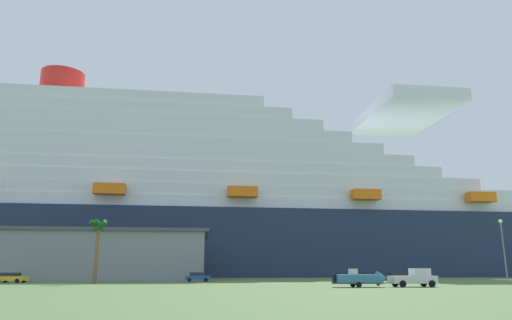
{
  "coord_description": "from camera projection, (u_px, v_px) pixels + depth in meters",
  "views": [
    {
      "loc": [
        -5.85,
        -71.36,
        2.02
      ],
      "look_at": [
        -3.57,
        32.03,
        26.6
      ],
      "focal_mm": 32.47,
      "sensor_mm": 36.0,
      "label": 1
    }
  ],
  "objects": [
    {
      "name": "ground_plane",
      "position": [
        273.0,
        280.0,
        98.25
      ],
      "size": [
        600.0,
        600.0,
        0.0
      ],
      "primitive_type": "plane",
      "color": "#4C6B38"
    },
    {
      "name": "parked_car_green_wagon",
      "position": [
        424.0,
        277.0,
        82.25
      ],
      "size": [
        4.67,
        2.03,
        1.58
      ],
      "color": "#2D723F",
      "rests_on": "ground_plane"
    },
    {
      "name": "parked_car_yellow_taxi",
      "position": [
        11.0,
        277.0,
        73.68
      ],
      "size": [
        4.89,
        2.47,
        1.58
      ],
      "color": "yellow",
      "rests_on": "ground_plane"
    },
    {
      "name": "pickup_truck",
      "position": [
        414.0,
        278.0,
        56.29
      ],
      "size": [
        5.82,
        2.89,
        2.2
      ],
      "color": "silver",
      "rests_on": "ground_plane"
    },
    {
      "name": "parked_car_black_coupe",
      "position": [
        398.0,
        277.0,
        78.2
      ],
      "size": [
        4.25,
        2.13,
        1.58
      ],
      "color": "black",
      "rests_on": "ground_plane"
    },
    {
      "name": "small_boat_on_trailer",
      "position": [
        363.0,
        279.0,
        55.25
      ],
      "size": [
        7.59,
        2.71,
        2.15
      ],
      "color": "#595960",
      "rests_on": "ground_plane"
    },
    {
      "name": "parked_car_blue_suv",
      "position": [
        197.0,
        277.0,
        80.14
      ],
      "size": [
        4.47,
        2.41,
        1.58
      ],
      "color": "#264C99",
      "rests_on": "ground_plane"
    },
    {
      "name": "palm_tree",
      "position": [
        98.0,
        233.0,
        71.71
      ],
      "size": [
        3.07,
        3.15,
        9.81
      ],
      "color": "brown",
      "rests_on": "ground_plane"
    },
    {
      "name": "cruise_ship",
      "position": [
        167.0,
        207.0,
        140.02
      ],
      "size": [
        296.22,
        67.6,
        70.13
      ],
      "color": "#1E2D4C",
      "rests_on": "ground_plane"
    },
    {
      "name": "street_lamp",
      "position": [
        503.0,
        242.0,
        64.8
      ],
      "size": [
        0.56,
        0.56,
        8.99
      ],
      "color": "slate",
      "rests_on": "ground_plane"
    },
    {
      "name": "terminal_building",
      "position": [
        106.0,
        256.0,
        95.36
      ],
      "size": [
        44.17,
        30.13,
        9.61
      ],
      "color": "gray",
      "rests_on": "ground_plane"
    }
  ]
}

